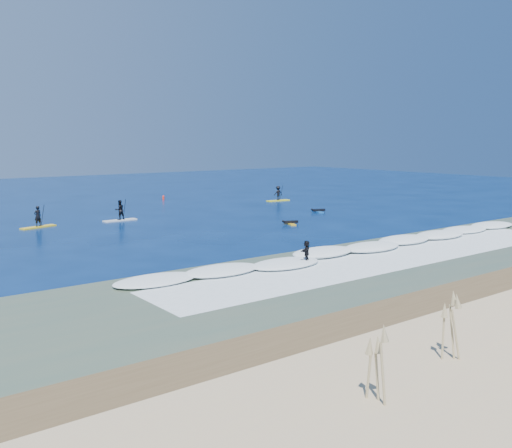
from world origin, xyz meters
TOP-DOWN VIEW (x-y plane):
  - ground at (0.00, 0.00)m, footprint 160.00×160.00m
  - shallow_water at (0.00, -14.00)m, footprint 90.00×13.00m
  - breaking_wave at (0.00, -10.00)m, footprint 40.00×6.00m
  - whitewater at (0.00, -13.00)m, footprint 34.00×5.00m
  - sup_paddler_left at (-14.18, 13.79)m, footprint 3.16×1.62m
  - sup_paddler_center at (-6.88, 13.38)m, footprint 3.21×0.93m
  - sup_paddler_right at (15.75, 17.70)m, footprint 3.08×1.08m
  - prone_paddler_near at (4.28, 2.11)m, footprint 1.48×1.95m
  - prone_paddler_far at (12.16, 6.82)m, footprint 1.52×2.02m
  - wave_surfer at (-5.79, -11.12)m, footprint 1.89×1.34m
  - marker_buoy at (5.09, 27.28)m, footprint 0.27×0.27m

SIDE VIEW (x-z plane):
  - ground at x=0.00m, z-range 0.00..0.00m
  - breaking_wave at x=0.00m, z-range -0.15..0.15m
  - whitewater at x=0.00m, z-range -0.01..0.01m
  - shallow_water at x=0.00m, z-range 0.00..0.01m
  - prone_paddler_near at x=4.28m, z-range -0.06..0.33m
  - prone_paddler_far at x=12.16m, z-range -0.07..0.34m
  - marker_buoy at x=5.09m, z-range -0.04..0.60m
  - sup_paddler_left at x=-14.18m, z-range -0.40..1.75m
  - wave_surfer at x=-5.79m, z-range 0.10..1.45m
  - sup_paddler_right at x=15.75m, z-range -0.23..1.88m
  - sup_paddler_center at x=-6.88m, z-range -0.28..1.95m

